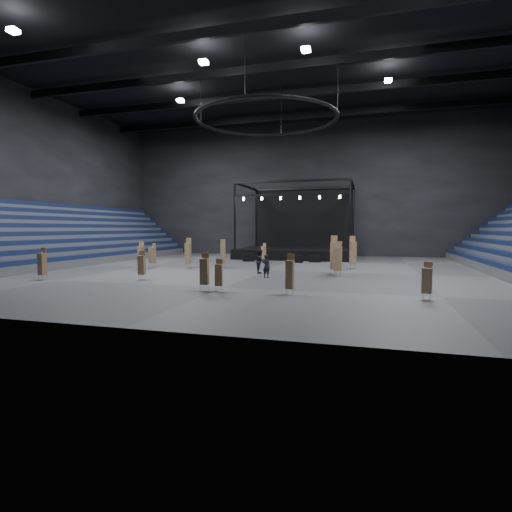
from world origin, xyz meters
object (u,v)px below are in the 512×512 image
(chair_stack_2, at_px, (142,264))
(crew_member, at_px, (260,261))
(chair_stack_0, at_px, (334,255))
(chair_stack_7, at_px, (353,252))
(chair_stack_8, at_px, (290,274))
(chair_stack_3, at_px, (264,252))
(chair_stack_12, at_px, (338,258))
(chair_stack_6, at_px, (223,253))
(chair_stack_4, at_px, (188,253))
(chair_stack_11, at_px, (152,255))
(flight_case_left, at_px, (248,258))
(stage, at_px, (298,246))
(chair_stack_13, at_px, (42,263))
(chair_stack_10, at_px, (427,280))
(chair_stack_5, at_px, (219,274))
(chair_stack_1, at_px, (141,255))
(man_center, at_px, (266,266))
(flight_case_mid, at_px, (297,259))
(chair_stack_9, at_px, (205,271))
(flight_case_right, at_px, (315,259))

(chair_stack_2, xyz_separation_m, crew_member, (7.10, 6.35, -0.12))
(chair_stack_0, relative_size, chair_stack_7, 1.04)
(chair_stack_8, bearing_deg, chair_stack_7, 83.15)
(chair_stack_3, distance_m, chair_stack_12, 13.72)
(chair_stack_3, distance_m, chair_stack_8, 21.12)
(chair_stack_0, xyz_separation_m, chair_stack_3, (-8.29, 9.45, -0.49))
(chair_stack_6, bearing_deg, chair_stack_4, -174.51)
(chair_stack_0, height_order, chair_stack_11, chair_stack_0)
(flight_case_left, relative_size, chair_stack_11, 0.56)
(chair_stack_12, bearing_deg, stage, 131.86)
(flight_case_left, xyz_separation_m, chair_stack_6, (-0.30, -7.24, 0.92))
(chair_stack_11, bearing_deg, chair_stack_13, -81.93)
(chair_stack_10, bearing_deg, chair_stack_0, 141.07)
(stage, bearing_deg, chair_stack_7, -60.37)
(chair_stack_4, xyz_separation_m, chair_stack_5, (7.79, -12.18, -0.41))
(flight_case_left, distance_m, crew_member, 11.79)
(crew_member, bearing_deg, chair_stack_7, -66.69)
(stage, bearing_deg, chair_stack_12, -71.31)
(chair_stack_0, xyz_separation_m, chair_stack_7, (1.30, 4.90, -0.05))
(chair_stack_5, bearing_deg, chair_stack_0, 52.14)
(chair_stack_1, relative_size, chair_stack_13, 1.07)
(flight_case_left, relative_size, chair_stack_3, 0.61)
(chair_stack_1, relative_size, chair_stack_2, 1.19)
(man_center, distance_m, crew_member, 3.06)
(chair_stack_13, bearing_deg, chair_stack_0, 29.09)
(flight_case_left, xyz_separation_m, flight_case_mid, (5.51, -0.19, -0.03))
(chair_stack_2, bearing_deg, chair_stack_9, -40.07)
(flight_case_mid, bearing_deg, chair_stack_0, -64.74)
(chair_stack_4, relative_size, chair_stack_12, 1.04)
(stage, distance_m, flight_case_mid, 7.81)
(chair_stack_11, bearing_deg, chair_stack_12, 18.32)
(flight_case_right, distance_m, chair_stack_10, 22.89)
(flight_case_right, xyz_separation_m, chair_stack_3, (-5.34, -1.59, 0.69))
(stage, relative_size, chair_stack_11, 6.10)
(chair_stack_0, xyz_separation_m, chair_stack_13, (-19.74, -9.12, -0.38))
(man_center, bearing_deg, chair_stack_2, 41.88)
(flight_case_left, bearing_deg, flight_case_right, 6.37)
(chair_stack_11, bearing_deg, crew_member, 16.92)
(chair_stack_11, distance_m, crew_member, 10.96)
(flight_case_left, relative_size, chair_stack_5, 0.67)
(stage, xyz_separation_m, chair_stack_13, (-13.76, -26.80, -0.25))
(chair_stack_4, relative_size, chair_stack_10, 1.43)
(chair_stack_0, distance_m, chair_stack_4, 13.58)
(chair_stack_4, distance_m, chair_stack_10, 22.45)
(chair_stack_6, relative_size, chair_stack_10, 1.35)
(stage, xyz_separation_m, flight_case_left, (-4.27, -7.45, -1.02))
(chair_stack_7, relative_size, chair_stack_11, 1.31)
(chair_stack_0, height_order, chair_stack_6, chair_stack_0)
(chair_stack_7, bearing_deg, stage, 102.13)
(chair_stack_12, height_order, crew_member, chair_stack_12)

